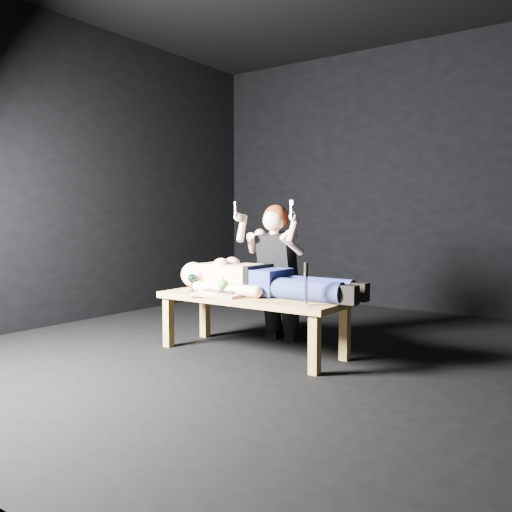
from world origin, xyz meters
name	(u,v)px	position (x,y,z in m)	size (l,w,h in m)	color
ground	(295,354)	(0.00, 0.00, 0.00)	(5.00, 5.00, 0.00)	black
back_wall	(411,177)	(0.00, 2.50, 1.50)	(5.00, 5.00, 0.00)	black
table	(252,324)	(-0.29, -0.15, 0.23)	(1.50, 0.56, 0.45)	#A58449
lying_man	(264,277)	(-0.24, -0.06, 0.59)	(1.55, 0.47, 0.27)	#D7A78B
kneeling_woman	(281,271)	(-0.36, 0.36, 0.59)	(0.63, 0.71, 1.19)	black
serving_tray	(221,294)	(-0.48, -0.30, 0.46)	(0.39, 0.28, 0.02)	tan
plate	(221,291)	(-0.48, -0.30, 0.48)	(0.26, 0.26, 0.02)	white
apple	(223,284)	(-0.46, -0.29, 0.54)	(0.08, 0.08, 0.08)	#41901D
goblet	(192,283)	(-0.78, -0.29, 0.52)	(0.07, 0.07, 0.15)	black
fork_flat	(208,294)	(-0.61, -0.31, 0.45)	(0.01, 0.16, 0.01)	#B2B2B7
knife_flat	(246,298)	(-0.23, -0.32, 0.45)	(0.01, 0.16, 0.01)	#B2B2B7
spoon_flat	(247,297)	(-0.26, -0.26, 0.45)	(0.01, 0.16, 0.01)	#B2B2B7
carving_knife	(306,284)	(0.29, -0.33, 0.60)	(0.04, 0.04, 0.29)	#B2B2B7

